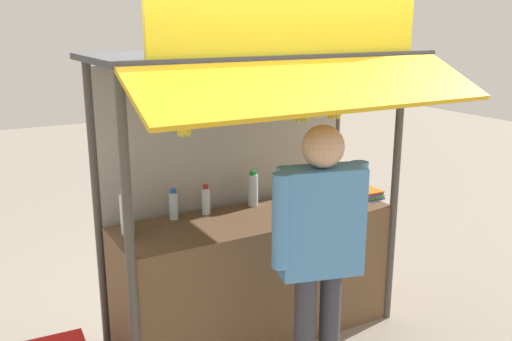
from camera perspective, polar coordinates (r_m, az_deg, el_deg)
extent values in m
plane|color=#9E9384|center=(4.53, 0.00, -16.09)|extent=(20.00, 20.00, 0.00)
cube|color=brown|center=(4.31, 0.00, -10.67)|extent=(2.09, 0.65, 0.95)
cylinder|color=#4C4742|center=(3.42, -12.74, -7.50)|extent=(0.06, 0.06, 2.10)
cylinder|color=#4C4742|center=(4.44, 13.93, -2.33)|extent=(0.06, 0.06, 2.10)
cylinder|color=#4C4742|center=(4.11, -15.85, -3.87)|extent=(0.06, 0.06, 2.10)
cylinder|color=#4C4742|center=(4.99, 8.03, -0.12)|extent=(0.06, 0.06, 2.10)
cube|color=#B7B2A8|center=(4.46, -2.72, -2.16)|extent=(2.05, 0.04, 2.05)
cube|color=#3F3F44|center=(3.85, 0.36, 11.75)|extent=(2.29, 0.95, 0.04)
cube|color=gold|center=(3.25, 6.82, 8.63)|extent=(2.25, 0.51, 0.26)
cube|color=yellow|center=(3.48, 3.99, 14.58)|extent=(1.88, 0.04, 0.35)
cylinder|color=#59544C|center=(3.53, 3.44, 9.81)|extent=(1.98, 0.02, 0.02)
cylinder|color=silver|center=(4.33, -0.30, -2.02)|extent=(0.08, 0.08, 0.25)
cylinder|color=#198C33|center=(4.29, -0.30, -0.23)|extent=(0.05, 0.05, 0.03)
cylinder|color=silver|center=(4.08, -8.40, -3.59)|extent=(0.06, 0.06, 0.20)
cylinder|color=blue|center=(4.05, -8.46, -2.07)|extent=(0.04, 0.04, 0.03)
cylinder|color=silver|center=(4.16, -5.12, -3.15)|extent=(0.06, 0.06, 0.20)
cylinder|color=red|center=(4.12, -5.15, -1.65)|extent=(0.04, 0.04, 0.03)
cylinder|color=silver|center=(3.86, -13.04, -4.30)|extent=(0.09, 0.09, 0.28)
cylinder|color=white|center=(3.81, -13.18, -2.03)|extent=(0.06, 0.06, 0.04)
cylinder|color=silver|center=(3.77, -12.85, -5.42)|extent=(0.06, 0.06, 0.19)
cylinder|color=#198C33|center=(3.74, -12.94, -3.83)|extent=(0.04, 0.04, 0.03)
cube|color=white|center=(4.63, 10.80, -2.68)|extent=(0.26, 0.31, 0.01)
cube|color=blue|center=(4.64, 10.82, -2.55)|extent=(0.24, 0.29, 0.01)
cube|color=yellow|center=(4.65, 10.80, -2.41)|extent=(0.23, 0.29, 0.01)
cube|color=green|center=(4.64, 10.76, -2.31)|extent=(0.24, 0.29, 0.01)
cube|color=green|center=(4.62, 10.75, -2.29)|extent=(0.24, 0.29, 0.01)
cube|color=purple|center=(4.63, 10.66, -2.16)|extent=(0.26, 0.30, 0.01)
cube|color=red|center=(4.63, 10.67, -2.00)|extent=(0.23, 0.29, 0.01)
cube|color=orange|center=(4.63, 10.79, -1.87)|extent=(0.24, 0.29, 0.01)
cube|color=yellow|center=(4.13, 6.79, -4.67)|extent=(0.22, 0.30, 0.01)
cube|color=black|center=(4.14, 6.57, -4.50)|extent=(0.23, 0.31, 0.01)
cube|color=yellow|center=(4.12, 6.72, -4.44)|extent=(0.22, 0.31, 0.01)
cube|color=red|center=(4.13, 6.65, -4.23)|extent=(0.22, 0.31, 0.01)
cube|color=yellow|center=(4.13, 6.79, -4.06)|extent=(0.24, 0.32, 0.01)
cylinder|color=#332D23|center=(3.42, 0.15, 8.76)|extent=(0.01, 0.01, 0.08)
cylinder|color=olive|center=(3.43, 0.15, 7.78)|extent=(0.04, 0.04, 0.04)
ellipsoid|color=#84AD37|center=(3.45, 0.37, 6.34)|extent=(0.04, 0.07, 0.16)
ellipsoid|color=#84AD37|center=(3.46, 0.10, 6.44)|extent=(0.09, 0.06, 0.17)
ellipsoid|color=#84AD37|center=(3.45, -0.27, 6.41)|extent=(0.08, 0.07, 0.17)
ellipsoid|color=#84AD37|center=(3.42, -0.19, 6.32)|extent=(0.04, 0.08, 0.16)
ellipsoid|color=#84AD37|center=(3.41, 0.11, 6.30)|extent=(0.08, 0.07, 0.17)
ellipsoid|color=#84AD37|center=(3.42, 0.55, 6.34)|extent=(0.09, 0.06, 0.17)
cylinder|color=#332D23|center=(3.74, 8.07, 8.87)|extent=(0.01, 0.01, 0.11)
cylinder|color=olive|center=(3.75, 8.02, 7.70)|extent=(0.04, 0.04, 0.04)
ellipsoid|color=yellow|center=(3.79, 8.30, 6.44)|extent=(0.04, 0.09, 0.17)
ellipsoid|color=yellow|center=(3.79, 7.88, 6.42)|extent=(0.08, 0.05, 0.17)
ellipsoid|color=yellow|center=(3.77, 7.57, 6.42)|extent=(0.08, 0.07, 0.17)
ellipsoid|color=yellow|center=(3.74, 7.63, 6.37)|extent=(0.04, 0.09, 0.17)
ellipsoid|color=yellow|center=(3.73, 7.97, 6.33)|extent=(0.08, 0.07, 0.17)
ellipsoid|color=yellow|center=(3.75, 8.37, 6.35)|extent=(0.08, 0.06, 0.17)
cylinder|color=#332D23|center=(3.21, -7.47, 7.76)|extent=(0.01, 0.01, 0.13)
cylinder|color=olive|center=(3.22, -7.41, 6.26)|extent=(0.04, 0.04, 0.04)
ellipsoid|color=yellow|center=(3.24, -6.89, 4.86)|extent=(0.04, 0.09, 0.16)
ellipsoid|color=yellow|center=(3.25, -7.15, 4.83)|extent=(0.06, 0.07, 0.16)
ellipsoid|color=yellow|center=(3.26, -7.48, 4.92)|extent=(0.10, 0.05, 0.16)
ellipsoid|color=yellow|center=(3.25, -7.65, 4.83)|extent=(0.08, 0.06, 0.16)
ellipsoid|color=yellow|center=(3.24, -7.67, 4.76)|extent=(0.06, 0.07, 0.16)
ellipsoid|color=yellow|center=(3.22, -7.73, 4.74)|extent=(0.06, 0.09, 0.16)
ellipsoid|color=yellow|center=(3.21, -7.48, 4.73)|extent=(0.09, 0.07, 0.16)
ellipsoid|color=yellow|center=(3.22, -7.16, 4.73)|extent=(0.08, 0.04, 0.16)
ellipsoid|color=yellow|center=(3.23, -7.01, 4.77)|extent=(0.06, 0.07, 0.16)
cylinder|color=#332D23|center=(3.59, 4.63, 8.60)|extent=(0.01, 0.01, 0.13)
cylinder|color=olive|center=(3.60, 4.61, 7.27)|extent=(0.04, 0.04, 0.04)
ellipsoid|color=yellow|center=(3.63, 4.90, 6.07)|extent=(0.04, 0.09, 0.15)
ellipsoid|color=yellow|center=(3.63, 4.50, 6.06)|extent=(0.08, 0.06, 0.16)
ellipsoid|color=yellow|center=(3.61, 4.18, 6.03)|extent=(0.07, 0.08, 0.16)
ellipsoid|color=yellow|center=(3.59, 4.48, 5.97)|extent=(0.08, 0.08, 0.16)
ellipsoid|color=yellow|center=(3.59, 4.91, 5.99)|extent=(0.09, 0.05, 0.15)
cylinder|color=#383842|center=(3.67, 4.96, -16.59)|extent=(0.14, 0.14, 0.84)
cylinder|color=#383842|center=(3.77, 7.49, -15.76)|extent=(0.14, 0.14, 0.84)
cube|color=#4C8CCC|center=(3.39, 6.61, -5.18)|extent=(0.54, 0.34, 0.67)
cylinder|color=#4C8CCC|center=(3.22, 2.58, -5.22)|extent=(0.11, 0.11, 0.57)
cylinder|color=#4C8CCC|center=(3.54, 10.31, -3.59)|extent=(0.11, 0.11, 0.57)
sphere|color=tan|center=(3.26, 6.85, 2.44)|extent=(0.25, 0.25, 0.25)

